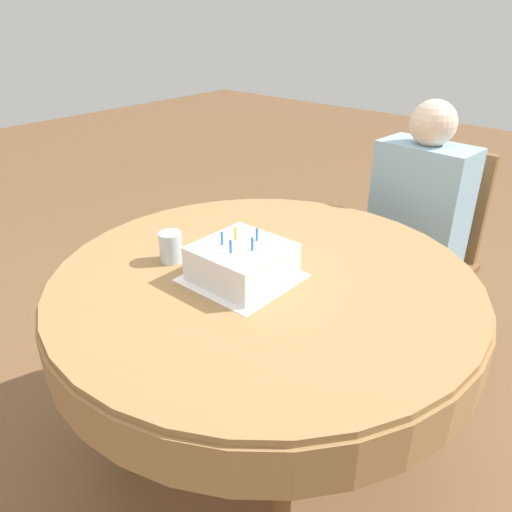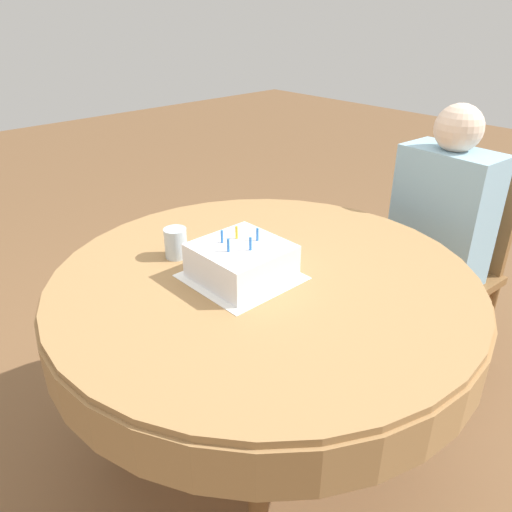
% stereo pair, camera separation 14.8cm
% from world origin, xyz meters
% --- Properties ---
extents(ground_plane, '(12.00, 12.00, 0.00)m').
position_xyz_m(ground_plane, '(0.00, 0.00, 0.00)').
color(ground_plane, brown).
extents(dining_table, '(1.31, 1.31, 0.77)m').
position_xyz_m(dining_table, '(0.00, 0.00, 0.68)').
color(dining_table, '#9E7547').
rests_on(dining_table, ground_plane).
extents(chair, '(0.48, 0.48, 0.94)m').
position_xyz_m(chair, '(0.08, 1.04, 0.50)').
color(chair, brown).
rests_on(chair, ground_plane).
extents(person, '(0.40, 0.32, 1.16)m').
position_xyz_m(person, '(0.07, 0.94, 0.69)').
color(person, beige).
rests_on(person, ground_plane).
extents(napkin, '(0.30, 0.30, 0.00)m').
position_xyz_m(napkin, '(-0.04, -0.06, 0.77)').
color(napkin, white).
rests_on(napkin, dining_table).
extents(birthday_cake, '(0.25, 0.25, 0.14)m').
position_xyz_m(birthday_cake, '(-0.04, -0.06, 0.82)').
color(birthday_cake, white).
rests_on(birthday_cake, dining_table).
extents(drinking_glass, '(0.07, 0.07, 0.10)m').
position_xyz_m(drinking_glass, '(-0.28, -0.13, 0.82)').
color(drinking_glass, silver).
rests_on(drinking_glass, dining_table).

